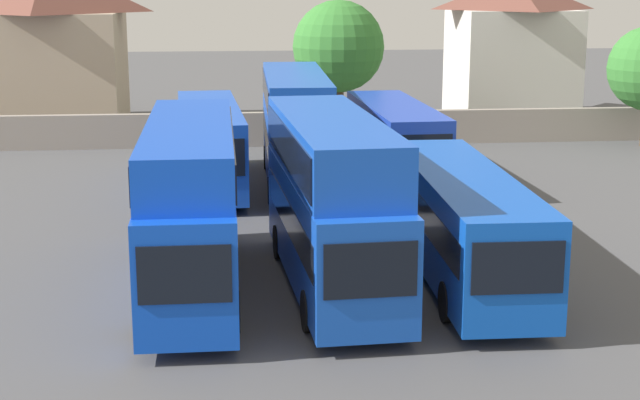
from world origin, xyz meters
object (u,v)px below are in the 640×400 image
(bus_3, at_px, (462,219))
(bus_6, at_px, (395,139))
(bus_5, at_px, (296,122))
(tree_left_of_lot, at_px, (338,47))
(bus_2, at_px, (332,194))
(bus_4, at_px, (210,141))
(bus_1, at_px, (191,198))
(house_terrace_left, at_px, (50,42))
(house_terrace_centre, at_px, (511,47))

(bus_3, height_order, bus_6, bus_6)
(bus_5, bearing_deg, tree_left_of_lot, 166.17)
(bus_2, distance_m, tree_left_of_lot, 26.96)
(bus_4, xyz_separation_m, tree_left_of_lot, (6.96, 12.46, 3.01))
(bus_4, relative_size, tree_left_of_lot, 1.49)
(bus_6, bearing_deg, bus_1, -33.34)
(bus_3, relative_size, bus_5, 1.03)
(bus_5, xyz_separation_m, tree_left_of_lot, (3.24, 12.24, 2.29))
(bus_1, distance_m, bus_5, 14.75)
(bus_3, distance_m, tree_left_of_lot, 26.40)
(bus_1, bearing_deg, bus_3, 91.15)
(bus_2, relative_size, bus_3, 0.92)
(tree_left_of_lot, bearing_deg, bus_5, -104.83)
(bus_1, xyz_separation_m, house_terrace_left, (-9.35, 32.84, 2.22))
(bus_2, height_order, bus_3, bus_2)
(bus_1, bearing_deg, house_terrace_centre, 149.59)
(bus_4, bearing_deg, bus_6, 87.05)
(bus_4, distance_m, house_terrace_left, 21.42)
(house_terrace_centre, bearing_deg, bus_1, -120.02)
(bus_2, bearing_deg, tree_left_of_lot, 169.65)
(bus_5, bearing_deg, bus_3, 16.92)
(bus_2, bearing_deg, bus_4, -168.77)
(bus_6, bearing_deg, bus_2, -19.31)
(house_terrace_left, xyz_separation_m, tree_left_of_lot, (16.63, -6.42, 0.06))
(bus_3, bearing_deg, house_terrace_left, -151.17)
(house_terrace_left, bearing_deg, bus_4, -62.86)
(bus_2, xyz_separation_m, tree_left_of_lot, (3.24, 26.68, 2.19))
(bus_2, distance_m, bus_4, 14.72)
(bus_3, bearing_deg, bus_6, 179.43)
(bus_3, bearing_deg, bus_1, -87.66)
(bus_1, distance_m, bus_2, 4.06)
(bus_1, height_order, bus_4, bus_1)
(bus_3, height_order, bus_4, bus_4)
(bus_5, relative_size, tree_left_of_lot, 1.52)
(bus_5, height_order, bus_6, bus_5)
(bus_1, distance_m, bus_6, 16.30)
(bus_6, relative_size, tree_left_of_lot, 1.36)
(bus_4, xyz_separation_m, house_terrace_left, (-9.68, 18.88, 2.95))
(bus_6, xyz_separation_m, house_terrace_left, (-17.70, 18.86, 2.97))
(bus_6, bearing_deg, house_terrace_centre, 148.16)
(bus_5, height_order, tree_left_of_lot, tree_left_of_lot)
(house_terrace_left, bearing_deg, house_terrace_centre, -0.34)
(bus_4, distance_m, house_terrace_centre, 26.46)
(tree_left_of_lot, bearing_deg, house_terrace_centre, 28.34)
(bus_2, distance_m, bus_3, 4.12)
(bus_6, bearing_deg, bus_5, -95.21)
(bus_6, height_order, tree_left_of_lot, tree_left_of_lot)
(bus_5, bearing_deg, bus_2, 1.01)
(house_terrace_centre, height_order, tree_left_of_lot, house_terrace_centre)
(house_terrace_centre, xyz_separation_m, tree_left_of_lot, (-11.59, -6.25, 0.55))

